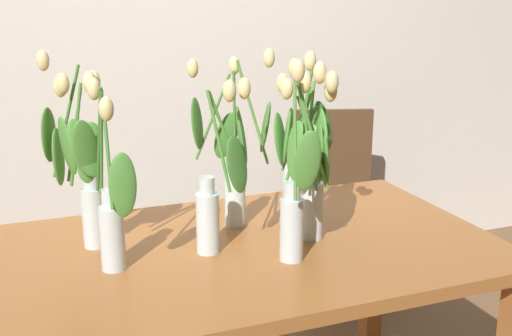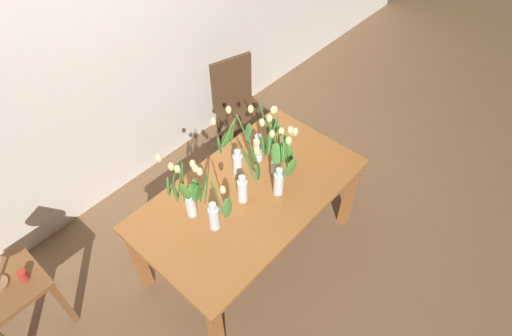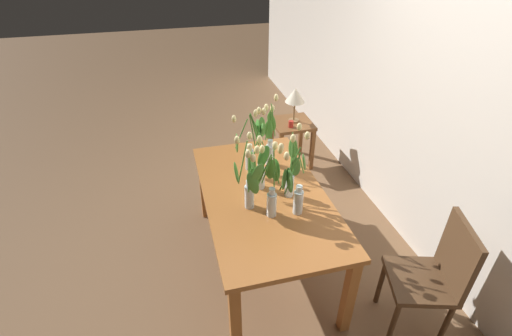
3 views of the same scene
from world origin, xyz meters
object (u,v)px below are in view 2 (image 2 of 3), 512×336
object	(u,v)px
dining_table	(250,200)
dining_chair	(238,102)
tulip_vase_0	(184,196)
tulip_vase_3	(263,142)
tulip_vase_1	(274,154)
tulip_vase_2	(235,152)
tulip_vase_6	(247,181)
pillar_candle	(23,275)
tulip_vase_4	(284,168)
side_table	(12,293)
tulip_vase_5	(209,205)

from	to	relation	value
dining_table	dining_chair	world-z (taller)	dining_chair
tulip_vase_0	tulip_vase_3	size ratio (longest dim) A/B	1.02
tulip_vase_1	tulip_vase_2	xyz separation A→B (m)	(-0.15, 0.22, -0.01)
dining_table	tulip_vase_6	xyz separation A→B (m)	(-0.06, -0.03, 0.27)
dining_table	tulip_vase_3	distance (m)	0.41
tulip_vase_6	pillar_candle	xyz separation A→B (m)	(-1.29, 0.71, -0.33)
tulip_vase_3	tulip_vase_6	bearing A→B (deg)	-155.01
tulip_vase_1	tulip_vase_2	distance (m)	0.27
tulip_vase_2	tulip_vase_4	distance (m)	0.36
tulip_vase_3	side_table	bearing A→B (deg)	160.58
tulip_vase_5	tulip_vase_1	bearing A→B (deg)	-1.86
tulip_vase_1	tulip_vase_2	size ratio (longest dim) A/B	0.96
tulip_vase_1	tulip_vase_3	xyz separation A→B (m)	(0.07, 0.16, -0.04)
tulip_vase_5	side_table	xyz separation A→B (m)	(-1.09, 0.75, -0.53)
dining_table	tulip_vase_5	world-z (taller)	tulip_vase_5
tulip_vase_1	pillar_candle	world-z (taller)	tulip_vase_1
tulip_vase_6	side_table	bearing A→B (deg)	151.30
tulip_vase_3	tulip_vase_5	xyz separation A→B (m)	(-0.65, -0.14, 0.04)
tulip_vase_5	dining_chair	bearing A→B (deg)	37.74
tulip_vase_3	pillar_candle	size ratio (longest dim) A/B	7.62
tulip_vase_0	tulip_vase_3	distance (m)	0.70
tulip_vase_1	tulip_vase_5	bearing A→B (deg)	178.14
dining_table	tulip_vase_6	size ratio (longest dim) A/B	3.10
tulip_vase_6	tulip_vase_3	bearing A→B (deg)	24.99
tulip_vase_3	side_table	distance (m)	1.90
tulip_vase_2	tulip_vase_5	distance (m)	0.48
dining_table	dining_chair	bearing A→B (deg)	47.81
tulip_vase_6	pillar_candle	world-z (taller)	tulip_vase_6
tulip_vase_3	tulip_vase_5	bearing A→B (deg)	-167.78
tulip_vase_1	tulip_vase_6	distance (m)	0.27
tulip_vase_3	tulip_vase_5	size ratio (longest dim) A/B	1.07
dining_table	tulip_vase_1	bearing A→B (deg)	-7.68
tulip_vase_2	dining_chair	size ratio (longest dim) A/B	0.62
tulip_vase_2	tulip_vase_1	bearing A→B (deg)	-56.48
tulip_vase_3	side_table	xyz separation A→B (m)	(-1.73, 0.61, -0.49)
tulip_vase_4	tulip_vase_6	size ratio (longest dim) A/B	1.11
tulip_vase_0	dining_chair	xyz separation A→B (m)	(1.26, 0.77, -0.42)
tulip_vase_5	dining_chair	size ratio (longest dim) A/B	0.58
dining_table	tulip_vase_3	size ratio (longest dim) A/B	2.80
tulip_vase_1	dining_chair	world-z (taller)	tulip_vase_1
tulip_vase_0	pillar_candle	bearing A→B (deg)	150.35
tulip_vase_5	pillar_candle	xyz separation A→B (m)	(-0.97, 0.69, -0.38)
tulip_vase_1	side_table	xyz separation A→B (m)	(-1.67, 0.77, -0.53)
pillar_candle	tulip_vase_0	bearing A→B (deg)	-29.65
tulip_vase_4	pillar_candle	xyz separation A→B (m)	(-1.50, 0.84, -0.38)
side_table	pillar_candle	size ratio (longest dim) A/B	7.33
dining_chair	tulip_vase_4	bearing A→B (deg)	-122.25
tulip_vase_2	tulip_vase_6	distance (m)	0.25
tulip_vase_4	pillar_candle	world-z (taller)	tulip_vase_4
dining_table	tulip_vase_5	bearing A→B (deg)	-178.47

